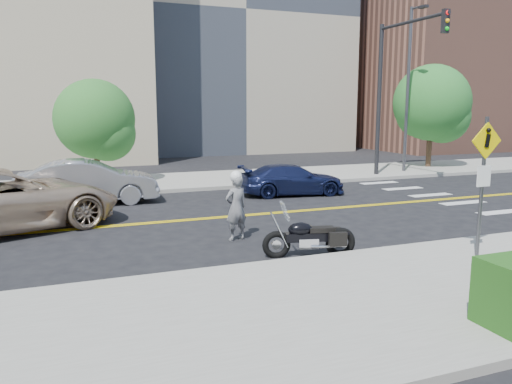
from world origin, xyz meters
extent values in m
plane|color=black|center=(0.00, 0.00, 0.00)|extent=(120.00, 120.00, 0.00)
cube|color=#9E9B91|center=(0.00, -7.50, 0.07)|extent=(60.00, 5.00, 0.15)
cube|color=#9E9B91|center=(0.00, 7.50, 0.07)|extent=(60.00, 5.00, 0.15)
cube|color=#A39984|center=(8.00, 26.00, 10.00)|extent=(18.00, 14.00, 20.00)
cube|color=#8C5947|center=(26.00, 20.00, 6.00)|extent=(14.00, 12.00, 12.00)
cylinder|color=#4C4C51|center=(12.00, 6.50, 4.15)|extent=(0.16, 0.16, 8.00)
cylinder|color=black|center=(10.00, 6.00, 3.65)|extent=(0.20, 0.20, 7.00)
cylinder|color=black|center=(10.00, 3.80, 6.95)|extent=(0.14, 4.40, 0.14)
cube|color=black|center=(10.00, 1.80, 6.65)|extent=(0.28, 0.18, 0.90)
cylinder|color=#4C4C51|center=(4.20, -6.30, 1.65)|extent=(0.08, 0.08, 3.00)
cube|color=#F9D800|center=(4.20, -6.33, 2.65)|extent=(0.78, 0.03, 0.78)
cube|color=white|center=(4.20, -6.33, 1.90)|extent=(0.35, 0.03, 0.45)
imported|color=silver|center=(-0.12, -2.66, 0.84)|extent=(0.69, 0.54, 1.67)
sphere|color=white|center=(-0.12, -2.66, 1.63)|extent=(0.30, 0.30, 0.30)
imported|color=#94959B|center=(-3.39, 3.74, 0.78)|extent=(4.76, 1.79, 1.55)
imported|color=#182049|center=(4.05, 2.91, 0.59)|extent=(4.24, 2.15, 1.18)
cylinder|color=#382619|center=(-2.85, 7.54, 1.84)|extent=(0.24, 0.24, 3.67)
sphere|color=#276B21|center=(-2.85, 7.54, 2.86)|extent=(3.31, 3.31, 3.31)
cylinder|color=#382619|center=(14.50, 7.67, 2.31)|extent=(0.28, 0.28, 4.61)
sphere|color=#226E23|center=(14.50, 7.67, 3.60)|extent=(4.08, 4.08, 4.08)
camera|label=1|loc=(-4.07, -14.39, 3.33)|focal=35.00mm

